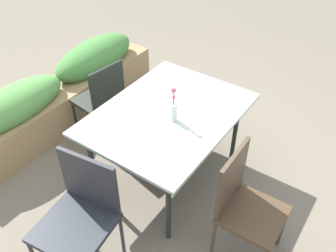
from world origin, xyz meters
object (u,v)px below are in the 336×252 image
at_px(chair_end_left, 80,212).
at_px(planter_box, 62,93).
at_px(chair_near_left, 244,202).
at_px(dining_table, 168,117).
at_px(chair_far_side, 102,97).
at_px(flower_vase, 174,108).

xyz_separation_m(chair_end_left, planter_box, (1.15, 1.51, -0.20)).
bearing_deg(chair_near_left, dining_table, -110.50).
distance_m(chair_end_left, chair_far_side, 1.49).
relative_size(dining_table, flower_vase, 4.48).
bearing_deg(planter_box, flower_vase, -94.77).
bearing_deg(chair_end_left, dining_table, -98.57).
bearing_deg(chair_far_side, chair_near_left, -95.78).
bearing_deg(chair_end_left, planter_box, -45.31).
height_order(flower_vase, planter_box, flower_vase).
height_order(dining_table, flower_vase, flower_vase).
height_order(chair_end_left, flower_vase, flower_vase).
distance_m(chair_end_left, chair_near_left, 1.19).
bearing_deg(dining_table, chair_far_side, 83.34).
distance_m(dining_table, planter_box, 1.57).
height_order(dining_table, chair_end_left, chair_end_left).
distance_m(flower_vase, planter_box, 1.72).
distance_m(dining_table, chair_end_left, 1.09).
relative_size(chair_near_left, planter_box, 0.38).
xyz_separation_m(chair_end_left, chair_near_left, (0.76, -0.92, -0.01)).
distance_m(chair_near_left, planter_box, 2.46).
bearing_deg(planter_box, dining_table, -92.79).
relative_size(chair_end_left, flower_vase, 3.05).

